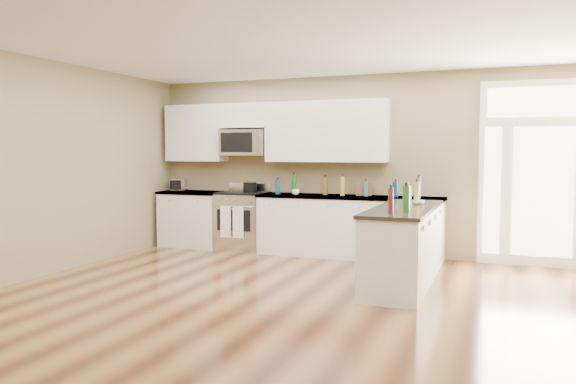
{
  "coord_description": "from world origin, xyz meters",
  "views": [
    {
      "loc": [
        2.02,
        -4.59,
        1.6
      ],
      "look_at": [
        -0.5,
        2.0,
        1.1
      ],
      "focal_mm": 35.0,
      "sensor_mm": 36.0,
      "label": 1
    }
  ],
  "objects": [
    {
      "name": "room_shell",
      "position": [
        0.0,
        0.0,
        1.71
      ],
      "size": [
        8.0,
        8.0,
        8.0
      ],
      "color": "#8D7E59",
      "rests_on": "ground"
    },
    {
      "name": "microwave",
      "position": [
        -1.95,
        3.8,
        1.76
      ],
      "size": [
        0.78,
        0.41,
        0.42
      ],
      "color": "silver",
      "rests_on": "room_shell"
    },
    {
      "name": "upper_cabinet_short",
      "position": [
        -1.95,
        3.83,
        2.2
      ],
      "size": [
        0.82,
        0.33,
        0.4
      ],
      "primitive_type": "cube",
      "color": "white",
      "rests_on": "room_shell"
    },
    {
      "name": "bowl_peninsula",
      "position": [
        1.03,
        2.65,
        0.96
      ],
      "size": [
        0.16,
        0.16,
        0.05
      ],
      "primitive_type": "imported",
      "rotation": [
        0.0,
        0.0,
        -0.09
      ],
      "color": "white",
      "rests_on": "peninsula_cabinet"
    },
    {
      "name": "bowl_left",
      "position": [
        -3.17,
        3.83,
        0.96
      ],
      "size": [
        0.23,
        0.23,
        0.05
      ],
      "primitive_type": "imported",
      "rotation": [
        0.0,
        0.0,
        -0.28
      ],
      "color": "white",
      "rests_on": "back_cabinet_left"
    },
    {
      "name": "stockpot",
      "position": [
        -1.85,
        3.78,
        1.04
      ],
      "size": [
        0.25,
        0.25,
        0.17
      ],
      "primitive_type": "cylinder",
      "rotation": [
        0.0,
        0.0,
        0.11
      ],
      "color": "black",
      "rests_on": "kitchen_range"
    },
    {
      "name": "ground",
      "position": [
        0.0,
        0.0,
        0.0
      ],
      "size": [
        8.0,
        8.0,
        0.0
      ],
      "primitive_type": "plane",
      "color": "#462513"
    },
    {
      "name": "kitchen_range",
      "position": [
        -1.96,
        3.69,
        0.48
      ],
      "size": [
        0.77,
        0.69,
        1.08
      ],
      "color": "silver",
      "rests_on": "ground"
    },
    {
      "name": "toaster_oven",
      "position": [
        -3.21,
        3.78,
        1.04
      ],
      "size": [
        0.28,
        0.25,
        0.21
      ],
      "primitive_type": "cube",
      "rotation": [
        0.0,
        0.0,
        0.27
      ],
      "color": "silver",
      "rests_on": "back_cabinet_left"
    },
    {
      "name": "cardboard_box",
      "position": [
        0.04,
        3.82,
        1.03
      ],
      "size": [
        0.27,
        0.22,
        0.19
      ],
      "primitive_type": "cube",
      "rotation": [
        0.0,
        0.0,
        0.26
      ],
      "color": "brown",
      "rests_on": "back_cabinet_right"
    },
    {
      "name": "back_cabinet_right",
      "position": [
        -0.16,
        3.69,
        0.44
      ],
      "size": [
        2.85,
        0.66,
        0.94
      ],
      "color": "white",
      "rests_on": "ground"
    },
    {
      "name": "counter_bottles",
      "position": [
        0.25,
        3.03,
        1.07
      ],
      "size": [
        2.41,
        2.42,
        0.31
      ],
      "color": "#19591E",
      "rests_on": "back_cabinet_right"
    },
    {
      "name": "back_cabinet_left",
      "position": [
        -2.87,
        3.69,
        0.44
      ],
      "size": [
        1.1,
        0.66,
        0.94
      ],
      "color": "white",
      "rests_on": "ground"
    },
    {
      "name": "upper_cabinet_left",
      "position": [
        -2.88,
        3.83,
        1.93
      ],
      "size": [
        1.04,
        0.33,
        0.95
      ],
      "primitive_type": "cube",
      "color": "white",
      "rests_on": "room_shell"
    },
    {
      "name": "upper_cabinet_right",
      "position": [
        -0.57,
        3.83,
        1.93
      ],
      "size": [
        1.94,
        0.33,
        0.95
      ],
      "primitive_type": "cube",
      "color": "white",
      "rests_on": "room_shell"
    },
    {
      "name": "entry_door",
      "position": [
        2.55,
        3.95,
        1.3
      ],
      "size": [
        1.7,
        0.1,
        2.6
      ],
      "color": "white",
      "rests_on": "ground"
    },
    {
      "name": "peninsula_cabinet",
      "position": [
        0.93,
        2.24,
        0.43
      ],
      "size": [
        0.69,
        2.32,
        0.94
      ],
      "color": "white",
      "rests_on": "ground"
    },
    {
      "name": "cup_counter",
      "position": [
        -0.97,
        3.55,
        0.98
      ],
      "size": [
        0.14,
        0.14,
        0.09
      ],
      "primitive_type": "imported",
      "rotation": [
        0.0,
        0.0,
        -0.38
      ],
      "color": "white",
      "rests_on": "back_cabinet_right"
    }
  ]
}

